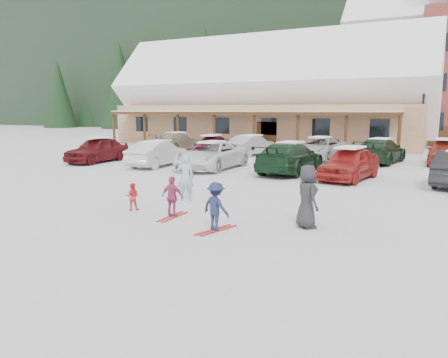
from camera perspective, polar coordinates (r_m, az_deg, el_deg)
The scene contains 25 objects.
ground at distance 13.49m, azimuth -3.09°, elevation -4.70°, with size 160.00×160.00×0.00m, color silver.
forested_hillside at distance 97.81m, azimuth 24.16°, elevation 17.59°, with size 300.00×70.00×38.00m, color black.
day_lodge at distance 42.26m, azimuth 5.60°, elevation 10.02°, with size 29.12×12.50×10.38m.
lamp_post at distance 35.74m, azimuth 24.54°, elevation 8.33°, with size 0.50×0.25×5.71m.
conifer_0 at distance 52.69m, azimuth -11.31°, elevation 11.59°, with size 4.40×4.40×10.20m.
conifer_2 at distance 64.77m, azimuth -7.43°, elevation 12.19°, with size 5.28×5.28×12.24m.
conifer_3 at distance 55.34m, azimuth 27.00°, elevation 10.07°, with size 3.96×3.96×9.18m.
adult_skier at distance 15.45m, azimuth -5.06°, elevation 0.19°, with size 0.61×0.40×1.66m, color #92B5CA.
toddler_red at distance 14.33m, azimuth -11.87°, elevation -2.25°, with size 0.43×0.34×0.89m, color red.
child_navy at distance 11.60m, azimuth -1.06°, elevation -3.63°, with size 0.85×0.49×1.32m, color #1C2444.
skis_child_navy at distance 11.76m, azimuth -1.05°, elevation -6.69°, with size 0.20×1.40×0.03m, color #A51817.
child_magenta at distance 13.15m, azimuth -6.75°, elevation -2.34°, with size 0.73×0.30×1.24m, color #AC3466.
skis_child_magenta at distance 13.28m, azimuth -6.70°, elevation -4.91°, with size 0.20×1.40×0.03m, color #A51817.
bystander_dark at distance 12.08m, azimuth 10.80°, elevation -2.27°, with size 0.85×0.55×1.73m, color #28282B.
parked_car_0 at distance 27.95m, azimuth -16.23°, elevation 3.69°, with size 1.81×4.49×1.53m, color #5E1216.
parked_car_1 at distance 25.12m, azimuth -8.69°, elevation 3.29°, with size 1.53×4.39×1.45m, color silver.
parked_car_2 at distance 23.81m, azimuth -1.62°, elevation 3.11°, with size 2.45×5.32×1.48m, color white.
parked_car_3 at distance 22.53m, azimuth 8.63°, elevation 2.79°, with size 2.19×5.40×1.57m, color #14311B.
parked_car_4 at distance 20.94m, azimuth 16.06°, elevation 1.97°, with size 1.77×4.41×1.50m, color #AA2420.
parked_car_7 at distance 34.84m, azimuth -6.31°, elevation 4.90°, with size 2.00×4.91×1.42m, color gray.
parked_car_8 at distance 31.62m, azimuth -1.68°, elevation 4.50°, with size 1.64×4.07×1.39m, color maroon.
parked_car_9 at distance 30.95m, azimuth 3.55°, elevation 4.42°, with size 1.50×4.30×1.42m, color #9EA0A3.
parked_car_10 at distance 29.15m, azimuth 12.39°, elevation 3.96°, with size 2.40×5.20×1.44m, color #BBBBBB.
parked_car_11 at distance 28.00m, azimuth 19.75°, elevation 3.48°, with size 2.08×5.11×1.48m, color #19311E.
parked_car_12 at distance 28.60m, azimuth 26.83°, elevation 3.18°, with size 1.79×4.45×1.52m, color #9F3427.
Camera 1 is at (6.63, -11.30, 3.21)m, focal length 35.00 mm.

